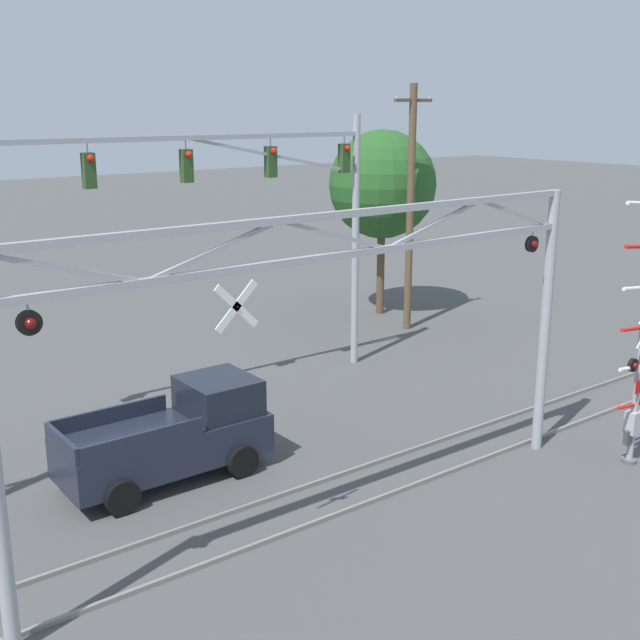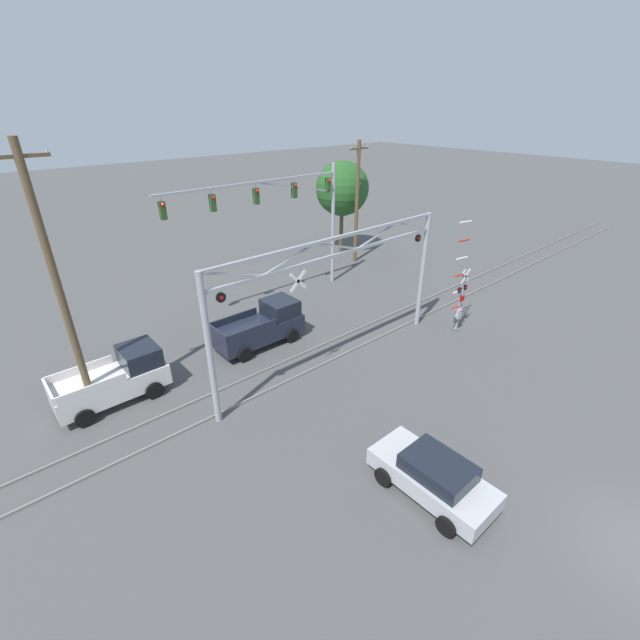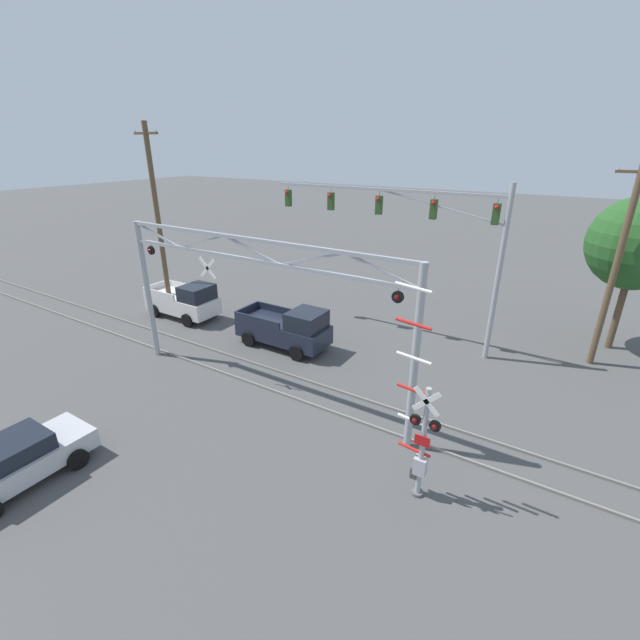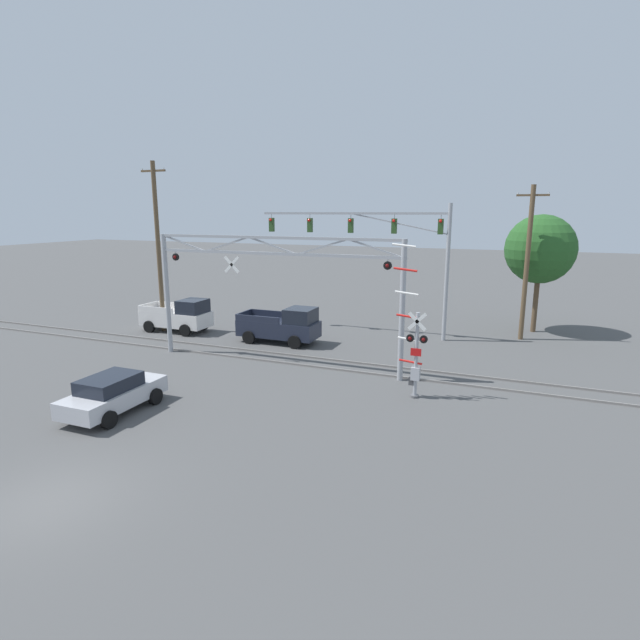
% 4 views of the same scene
% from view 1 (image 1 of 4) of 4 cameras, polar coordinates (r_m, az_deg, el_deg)
% --- Properties ---
extents(rail_track_near, '(80.00, 0.08, 0.10)m').
position_cam_1_polar(rail_track_near, '(17.28, 0.47, -13.91)').
color(rail_track_near, gray).
rests_on(rail_track_near, ground_plane).
extents(rail_track_far, '(80.00, 0.08, 0.10)m').
position_cam_1_polar(rail_track_far, '(18.30, -2.33, -12.18)').
color(rail_track_far, gray).
rests_on(rail_track_far, ground_plane).
extents(crossing_gantry, '(13.28, 0.29, 6.51)m').
position_cam_1_polar(crossing_gantry, '(15.41, 1.11, 0.08)').
color(crossing_gantry, '#9EA0A5').
rests_on(crossing_gantry, ground_plane).
extents(crossing_signal_mast, '(1.60, 0.35, 6.43)m').
position_cam_1_polar(crossing_signal_mast, '(20.40, 21.52, -4.27)').
color(crossing_signal_mast, '#9EA0A5').
rests_on(crossing_signal_mast, ground_plane).
extents(traffic_signal_span, '(12.19, 0.39, 8.16)m').
position_cam_1_polar(traffic_signal_span, '(24.01, -3.77, 8.84)').
color(traffic_signal_span, '#9EA0A5').
rests_on(traffic_signal_span, ground_plane).
extents(pickup_truck_lead, '(4.81, 2.15, 2.18)m').
position_cam_1_polar(pickup_truck_lead, '(19.03, -10.29, -8.06)').
color(pickup_truck_lead, '#1E2333').
rests_on(pickup_truck_lead, ground_plane).
extents(utility_pole_right, '(1.80, 0.28, 9.20)m').
position_cam_1_polar(utility_pole_right, '(30.56, 6.44, 8.02)').
color(utility_pole_right, brown).
rests_on(utility_pole_right, ground_plane).
extents(background_tree_beyond_span, '(4.34, 4.34, 7.52)m').
position_cam_1_polar(background_tree_beyond_span, '(32.78, 4.45, 9.57)').
color(background_tree_beyond_span, brown).
rests_on(background_tree_beyond_span, ground_plane).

